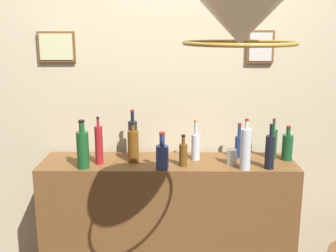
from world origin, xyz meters
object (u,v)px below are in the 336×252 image
at_px(liquor_bottle_vodka, 133,138).
at_px(liquor_bottle_vermouth, 183,154).
at_px(liquor_bottle_port, 246,149).
at_px(liquor_bottle_bourbon, 287,147).
at_px(liquor_bottle_scotch, 162,156).
at_px(liquor_bottle_sherry, 270,151).
at_px(liquor_bottle_mezcal, 273,143).
at_px(glass_tumbler_rocks, 232,157).
at_px(liquor_bottle_gin, 196,145).
at_px(liquor_bottle_rye, 239,145).
at_px(liquor_bottle_tequila, 133,146).
at_px(liquor_bottle_rum, 99,145).
at_px(liquor_bottle_whiskey, 83,149).
at_px(pendant_lamp, 241,16).

distance_m(liquor_bottle_vodka, liquor_bottle_vermouth, 0.39).
relative_size(liquor_bottle_port, liquor_bottle_bourbon, 1.39).
relative_size(liquor_bottle_scotch, liquor_bottle_sherry, 0.83).
distance_m(liquor_bottle_mezcal, liquor_bottle_vermouth, 0.63).
bearing_deg(glass_tumbler_rocks, liquor_bottle_mezcal, 24.90).
distance_m(liquor_bottle_bourbon, glass_tumbler_rocks, 0.39).
height_order(liquor_bottle_gin, liquor_bottle_mezcal, liquor_bottle_mezcal).
relative_size(liquor_bottle_rye, liquor_bottle_vermouth, 1.16).
relative_size(liquor_bottle_gin, liquor_bottle_bourbon, 1.17).
relative_size(liquor_bottle_port, liquor_bottle_tequila, 1.21).
bearing_deg(liquor_bottle_vermouth, liquor_bottle_port, -8.98).
relative_size(liquor_bottle_rye, liquor_bottle_gin, 0.88).
distance_m(liquor_bottle_sherry, liquor_bottle_rum, 1.08).
height_order(liquor_bottle_whiskey, liquor_bottle_sherry, liquor_bottle_whiskey).
bearing_deg(liquor_bottle_rye, liquor_bottle_port, -89.71).
bearing_deg(liquor_bottle_mezcal, liquor_bottle_rum, -173.51).
xyz_separation_m(liquor_bottle_scotch, liquor_bottle_tequila, (-0.19, 0.14, 0.02)).
relative_size(glass_tumbler_rocks, pendant_lamp, 0.19).
distance_m(liquor_bottle_gin, liquor_bottle_vodka, 0.43).
height_order(liquor_bottle_whiskey, liquor_bottle_mezcal, liquor_bottle_whiskey).
relative_size(liquor_bottle_whiskey, liquor_bottle_gin, 1.14).
relative_size(liquor_bottle_whiskey, liquor_bottle_bourbon, 1.33).
bearing_deg(liquor_bottle_mezcal, liquor_bottle_bourbon, -22.74).
bearing_deg(liquor_bottle_rye, liquor_bottle_sherry, -55.90).
bearing_deg(liquor_bottle_sherry, liquor_bottle_bourbon, 48.21).
bearing_deg(liquor_bottle_port, liquor_bottle_vodka, 160.22).
bearing_deg(liquor_bottle_vodka, liquor_bottle_whiskey, -139.90).
distance_m(liquor_bottle_whiskey, liquor_bottle_sherry, 1.16).
height_order(liquor_bottle_port, liquor_bottle_vermouth, liquor_bottle_port).
height_order(liquor_bottle_rye, liquor_bottle_port, liquor_bottle_port).
height_order(liquor_bottle_scotch, pendant_lamp, pendant_lamp).
distance_m(liquor_bottle_port, liquor_bottle_bourbon, 0.37).
distance_m(liquor_bottle_rye, liquor_bottle_vermouth, 0.42).
distance_m(liquor_bottle_scotch, liquor_bottle_vodka, 0.33).
xyz_separation_m(liquor_bottle_vodka, liquor_bottle_mezcal, (0.94, -0.03, -0.03)).
xyz_separation_m(liquor_bottle_whiskey, liquor_bottle_scotch, (0.49, -0.01, -0.04)).
distance_m(liquor_bottle_rye, liquor_bottle_vodka, 0.72).
bearing_deg(glass_tumbler_rocks, liquor_bottle_sherry, -18.98).
bearing_deg(liquor_bottle_whiskey, liquor_bottle_vodka, 40.10).
xyz_separation_m(liquor_bottle_vodka, liquor_bottle_tequila, (0.01, -0.12, -0.02)).
xyz_separation_m(liquor_bottle_scotch, glass_tumbler_rocks, (0.44, 0.09, -0.04)).
height_order(liquor_bottle_gin, liquor_bottle_vodka, liquor_bottle_vodka).
height_order(liquor_bottle_rye, liquor_bottle_gin, liquor_bottle_gin).
height_order(liquor_bottle_tequila, glass_tumbler_rocks, liquor_bottle_tequila).
height_order(liquor_bottle_scotch, glass_tumbler_rocks, liquor_bottle_scotch).
height_order(liquor_bottle_port, liquor_bottle_rum, liquor_bottle_port).
distance_m(liquor_bottle_whiskey, liquor_bottle_bourbon, 1.33).
bearing_deg(pendant_lamp, liquor_bottle_tequila, 118.62).
relative_size(liquor_bottle_scotch, liquor_bottle_mezcal, 0.87).
xyz_separation_m(liquor_bottle_sherry, liquor_bottle_rum, (-1.07, 0.08, 0.02)).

